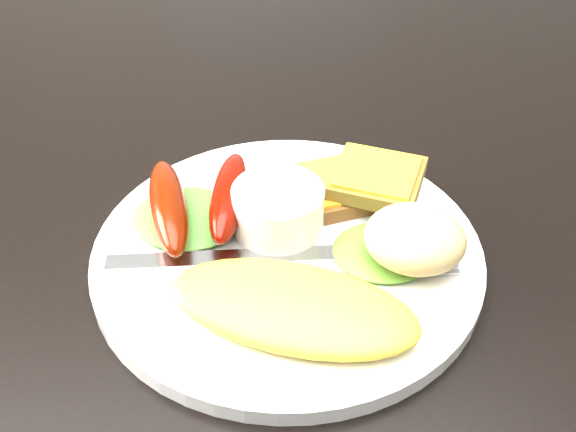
% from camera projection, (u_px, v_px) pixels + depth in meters
% --- Properties ---
extents(dining_table, '(1.20, 0.80, 0.04)m').
position_uv_depth(dining_table, '(395.00, 184.00, 0.59)').
color(dining_table, black).
rests_on(dining_table, ground).
extents(dining_chair, '(0.48, 0.48, 0.05)m').
position_uv_depth(dining_chair, '(271.00, 65.00, 1.37)').
color(dining_chair, tan).
rests_on(dining_chair, ground).
extents(plate, '(0.28, 0.28, 0.01)m').
position_uv_depth(plate, '(287.00, 253.00, 0.48)').
color(plate, white).
rests_on(plate, dining_table).
extents(lettuce_left, '(0.10, 0.09, 0.01)m').
position_uv_depth(lettuce_left, '(187.00, 217.00, 0.50)').
color(lettuce_left, '#448220').
rests_on(lettuce_left, plate).
extents(lettuce_right, '(0.08, 0.07, 0.01)m').
position_uv_depth(lettuce_right, '(383.00, 251.00, 0.47)').
color(lettuce_right, '#60972D').
rests_on(lettuce_right, plate).
extents(omelette, '(0.17, 0.11, 0.02)m').
position_uv_depth(omelette, '(293.00, 306.00, 0.42)').
color(omelette, '#F9F232').
rests_on(omelette, plate).
extents(sausage_a, '(0.06, 0.11, 0.03)m').
position_uv_depth(sausage_a, '(168.00, 206.00, 0.48)').
color(sausage_a, '#590C01').
rests_on(sausage_a, lettuce_left).
extents(sausage_b, '(0.03, 0.10, 0.03)m').
position_uv_depth(sausage_b, '(229.00, 196.00, 0.49)').
color(sausage_b, '#640100').
rests_on(sausage_b, lettuce_left).
extents(ramekin, '(0.08, 0.08, 0.04)m').
position_uv_depth(ramekin, '(278.00, 211.00, 0.48)').
color(ramekin, white).
rests_on(ramekin, plate).
extents(toast_a, '(0.09, 0.09, 0.01)m').
position_uv_depth(toast_a, '(336.00, 188.00, 0.52)').
color(toast_a, brown).
rests_on(toast_a, plate).
extents(toast_b, '(0.08, 0.08, 0.01)m').
position_uv_depth(toast_b, '(377.00, 178.00, 0.51)').
color(toast_b, brown).
rests_on(toast_b, toast_a).
extents(potato_salad, '(0.08, 0.07, 0.04)m').
position_uv_depth(potato_salad, '(415.00, 238.00, 0.45)').
color(potato_salad, beige).
rests_on(potato_salad, lettuce_right).
extents(fork, '(0.18, 0.03, 0.00)m').
position_uv_depth(fork, '(236.00, 259.00, 0.46)').
color(fork, '#ADAFB7').
rests_on(fork, plate).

